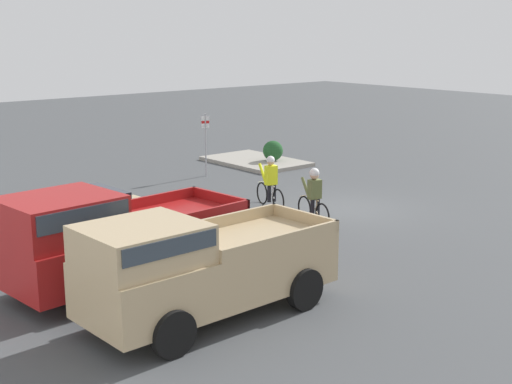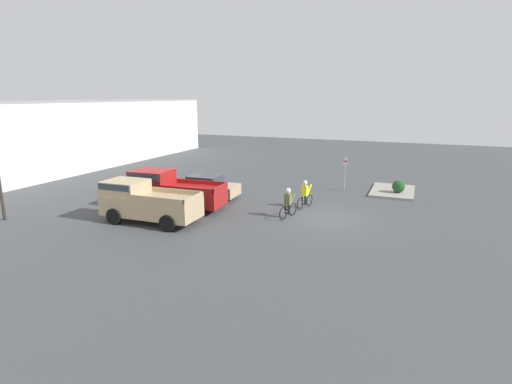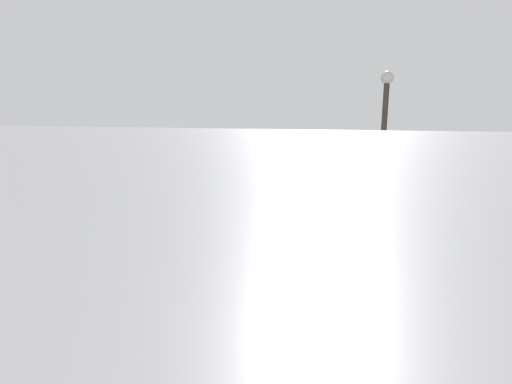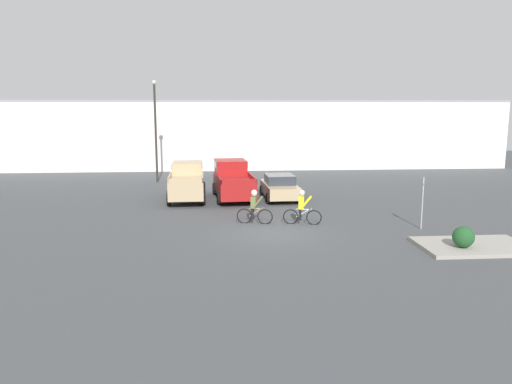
{
  "view_description": "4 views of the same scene",
  "coord_description": "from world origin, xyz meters",
  "px_view_note": "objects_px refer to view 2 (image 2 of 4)",
  "views": [
    {
      "loc": [
        -14.94,
        16.16,
        5.55
      ],
      "look_at": [
        -0.44,
        3.95,
        1.2
      ],
      "focal_mm": 50.0,
      "sensor_mm": 36.0,
      "label": 1
    },
    {
      "loc": [
        -20.79,
        -4.45,
        6.51
      ],
      "look_at": [
        -0.44,
        3.95,
        1.2
      ],
      "focal_mm": 28.0,
      "sensor_mm": 36.0,
      "label": 2
    },
    {
      "loc": [
        -5.92,
        28.15,
        6.48
      ],
      "look_at": [
        -0.44,
        3.95,
        1.2
      ],
      "focal_mm": 28.0,
      "sensor_mm": 36.0,
      "label": 3
    },
    {
      "loc": [
        -2.36,
        -21.49,
        5.57
      ],
      "look_at": [
        -0.44,
        3.95,
        1.2
      ],
      "focal_mm": 35.0,
      "sensor_mm": 36.0,
      "label": 4
    }
  ],
  "objects_px": {
    "sedan_0": "(205,187)",
    "cyclist_0": "(305,194)",
    "pickup_truck_1": "(170,189)",
    "shrub": "(399,186)",
    "cyclist_1": "(288,202)",
    "fire_lane_sign": "(345,170)",
    "pickup_truck_0": "(145,201)"
  },
  "relations": [
    {
      "from": "sedan_0",
      "to": "cyclist_0",
      "type": "distance_m",
      "value": 6.62
    },
    {
      "from": "pickup_truck_1",
      "to": "shrub",
      "type": "relative_size",
      "value": 6.75
    },
    {
      "from": "cyclist_1",
      "to": "fire_lane_sign",
      "type": "height_order",
      "value": "fire_lane_sign"
    },
    {
      "from": "cyclist_0",
      "to": "cyclist_1",
      "type": "xyz_separation_m",
      "value": [
        -2.27,
        0.31,
        0.02
      ]
    },
    {
      "from": "pickup_truck_0",
      "to": "pickup_truck_1",
      "type": "bearing_deg",
      "value": 6.58
    },
    {
      "from": "shrub",
      "to": "sedan_0",
      "type": "bearing_deg",
      "value": 116.53
    },
    {
      "from": "pickup_truck_0",
      "to": "shrub",
      "type": "xyz_separation_m",
      "value": [
        11.4,
        -12.03,
        -0.56
      ]
    },
    {
      "from": "cyclist_0",
      "to": "shrub",
      "type": "bearing_deg",
      "value": -42.03
    },
    {
      "from": "pickup_truck_0",
      "to": "fire_lane_sign",
      "type": "xyz_separation_m",
      "value": [
        11.21,
        -8.43,
        0.33
      ]
    },
    {
      "from": "shrub",
      "to": "pickup_truck_0",
      "type": "bearing_deg",
      "value": 133.46
    },
    {
      "from": "pickup_truck_0",
      "to": "shrub",
      "type": "relative_size",
      "value": 6.25
    },
    {
      "from": "sedan_0",
      "to": "cyclist_0",
      "type": "height_order",
      "value": "cyclist_0"
    },
    {
      "from": "sedan_0",
      "to": "fire_lane_sign",
      "type": "relative_size",
      "value": 1.82
    },
    {
      "from": "pickup_truck_1",
      "to": "cyclist_1",
      "type": "xyz_separation_m",
      "value": [
        0.84,
        -7.06,
        -0.28
      ]
    },
    {
      "from": "pickup_truck_1",
      "to": "cyclist_1",
      "type": "height_order",
      "value": "pickup_truck_1"
    },
    {
      "from": "pickup_truck_0",
      "to": "shrub",
      "type": "bearing_deg",
      "value": -46.54
    },
    {
      "from": "cyclist_0",
      "to": "pickup_truck_0",
      "type": "bearing_deg",
      "value": 129.81
    },
    {
      "from": "cyclist_0",
      "to": "pickup_truck_1",
      "type": "bearing_deg",
      "value": 112.86
    },
    {
      "from": "sedan_0",
      "to": "shrub",
      "type": "height_order",
      "value": "sedan_0"
    },
    {
      "from": "shrub",
      "to": "fire_lane_sign",
      "type": "bearing_deg",
      "value": 92.97
    },
    {
      "from": "pickup_truck_0",
      "to": "fire_lane_sign",
      "type": "distance_m",
      "value": 14.03
    },
    {
      "from": "fire_lane_sign",
      "to": "sedan_0",
      "type": "bearing_deg",
      "value": 125.03
    },
    {
      "from": "cyclist_0",
      "to": "cyclist_1",
      "type": "bearing_deg",
      "value": 172.1
    },
    {
      "from": "pickup_truck_1",
      "to": "sedan_0",
      "type": "bearing_deg",
      "value": -14.93
    },
    {
      "from": "pickup_truck_0",
      "to": "pickup_truck_1",
      "type": "distance_m",
      "value": 2.79
    },
    {
      "from": "cyclist_0",
      "to": "shrub",
      "type": "distance_m",
      "value": 7.44
    },
    {
      "from": "shrub",
      "to": "cyclist_0",
      "type": "bearing_deg",
      "value": 137.97
    },
    {
      "from": "cyclist_0",
      "to": "shrub",
      "type": "xyz_separation_m",
      "value": [
        5.52,
        -4.98,
        -0.28
      ]
    },
    {
      "from": "fire_lane_sign",
      "to": "cyclist_0",
      "type": "bearing_deg",
      "value": 165.55
    },
    {
      "from": "cyclist_1",
      "to": "fire_lane_sign",
      "type": "relative_size",
      "value": 0.71
    },
    {
      "from": "cyclist_1",
      "to": "sedan_0",
      "type": "bearing_deg",
      "value": 72.37
    },
    {
      "from": "sedan_0",
      "to": "fire_lane_sign",
      "type": "height_order",
      "value": "fire_lane_sign"
    }
  ]
}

